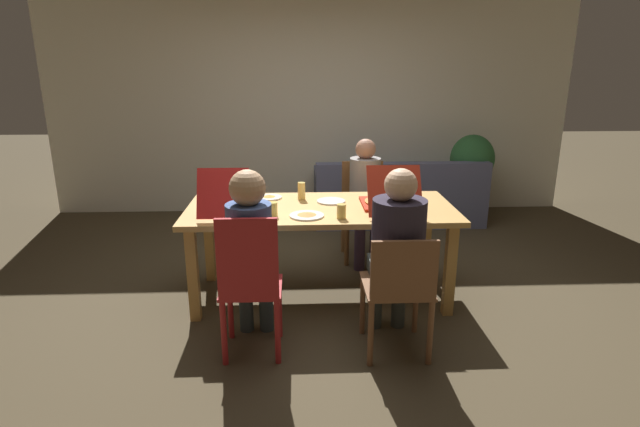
{
  "coord_description": "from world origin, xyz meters",
  "views": [
    {
      "loc": [
        -0.18,
        -3.85,
        1.87
      ],
      "look_at": [
        0.0,
        0.1,
        0.68
      ],
      "focal_mm": 28.45,
      "sensor_mm": 36.0,
      "label": 1
    }
  ],
  "objects_px": {
    "person_2": "(365,192)",
    "potted_plant": "(471,170)",
    "person_0": "(251,245)",
    "pizza_box_1": "(228,204)",
    "chair_0": "(250,282)",
    "drinking_glass_1": "(273,209)",
    "plate_0": "(331,201)",
    "chair_2": "(363,207)",
    "plate_1": "(269,197)",
    "drinking_glass_0": "(301,191)",
    "chair_1": "(399,287)",
    "pizza_box_0": "(388,201)",
    "plate_2": "(307,215)",
    "drinking_glass_3": "(341,211)",
    "dining_table": "(321,217)",
    "couch": "(397,198)",
    "person_1": "(396,244)",
    "drinking_glass_2": "(215,191)"
  },
  "relations": [
    {
      "from": "person_2",
      "to": "pizza_box_0",
      "type": "xyz_separation_m",
      "value": [
        0.07,
        -0.79,
        0.13
      ]
    },
    {
      "from": "plate_0",
      "to": "drinking_glass_2",
      "type": "bearing_deg",
      "value": 168.76
    },
    {
      "from": "chair_2",
      "to": "couch",
      "type": "bearing_deg",
      "value": 63.04
    },
    {
      "from": "dining_table",
      "to": "plate_1",
      "type": "height_order",
      "value": "plate_1"
    },
    {
      "from": "couch",
      "to": "drinking_glass_1",
      "type": "bearing_deg",
      "value": -121.64
    },
    {
      "from": "chair_1",
      "to": "drinking_glass_0",
      "type": "relative_size",
      "value": 5.92
    },
    {
      "from": "plate_0",
      "to": "plate_2",
      "type": "bearing_deg",
      "value": -117.64
    },
    {
      "from": "chair_0",
      "to": "dining_table",
      "type": "bearing_deg",
      "value": 61.44
    },
    {
      "from": "person_0",
      "to": "plate_2",
      "type": "bearing_deg",
      "value": 53.46
    },
    {
      "from": "chair_2",
      "to": "drinking_glass_0",
      "type": "bearing_deg",
      "value": -131.92
    },
    {
      "from": "person_0",
      "to": "person_1",
      "type": "xyz_separation_m",
      "value": [
        0.95,
        -0.02,
        -0.0
      ]
    },
    {
      "from": "person_1",
      "to": "couch",
      "type": "height_order",
      "value": "person_1"
    },
    {
      "from": "dining_table",
      "to": "chair_2",
      "type": "height_order",
      "value": "chair_2"
    },
    {
      "from": "person_0",
      "to": "drinking_glass_2",
      "type": "xyz_separation_m",
      "value": [
        -0.39,
        1.09,
        0.09
      ]
    },
    {
      "from": "person_1",
      "to": "chair_2",
      "type": "xyz_separation_m",
      "value": [
        0.0,
        1.69,
        -0.23
      ]
    },
    {
      "from": "pizza_box_0",
      "to": "potted_plant",
      "type": "relative_size",
      "value": 0.58
    },
    {
      "from": "chair_1",
      "to": "pizza_box_0",
      "type": "bearing_deg",
      "value": 85.36
    },
    {
      "from": "chair_1",
      "to": "drinking_glass_2",
      "type": "xyz_separation_m",
      "value": [
        -1.34,
        1.25,
        0.33
      ]
    },
    {
      "from": "chair_2",
      "to": "drinking_glass_3",
      "type": "height_order",
      "value": "chair_2"
    },
    {
      "from": "chair_2",
      "to": "pizza_box_0",
      "type": "distance_m",
      "value": 1.0
    },
    {
      "from": "drinking_glass_0",
      "to": "drinking_glass_2",
      "type": "xyz_separation_m",
      "value": [
        -0.73,
        0.11,
        -0.02
      ]
    },
    {
      "from": "chair_2",
      "to": "plate_1",
      "type": "xyz_separation_m",
      "value": [
        -0.88,
        -0.62,
        0.28
      ]
    },
    {
      "from": "person_1",
      "to": "chair_2",
      "type": "relative_size",
      "value": 1.33
    },
    {
      "from": "dining_table",
      "to": "chair_1",
      "type": "xyz_separation_m",
      "value": [
        0.46,
        -0.91,
        -0.19
      ]
    },
    {
      "from": "pizza_box_1",
      "to": "chair_1",
      "type": "bearing_deg",
      "value": -35.34
    },
    {
      "from": "chair_1",
      "to": "drinking_glass_3",
      "type": "height_order",
      "value": "drinking_glass_3"
    },
    {
      "from": "pizza_box_0",
      "to": "potted_plant",
      "type": "bearing_deg",
      "value": 56.28
    },
    {
      "from": "plate_0",
      "to": "plate_1",
      "type": "xyz_separation_m",
      "value": [
        -0.51,
        0.14,
        0.0
      ]
    },
    {
      "from": "pizza_box_1",
      "to": "drinking_glass_0",
      "type": "height_order",
      "value": "pizza_box_1"
    },
    {
      "from": "dining_table",
      "to": "plate_0",
      "type": "height_order",
      "value": "plate_0"
    },
    {
      "from": "person_0",
      "to": "pizza_box_1",
      "type": "distance_m",
      "value": 0.72
    },
    {
      "from": "dining_table",
      "to": "couch",
      "type": "distance_m",
      "value": 2.29
    },
    {
      "from": "chair_0",
      "to": "drinking_glass_3",
      "type": "relative_size",
      "value": 9.19
    },
    {
      "from": "dining_table",
      "to": "person_1",
      "type": "height_order",
      "value": "person_1"
    },
    {
      "from": "person_0",
      "to": "drinking_glass_0",
      "type": "xyz_separation_m",
      "value": [
        0.34,
        0.99,
        0.11
      ]
    },
    {
      "from": "drinking_glass_0",
      "to": "couch",
      "type": "height_order",
      "value": "drinking_glass_0"
    },
    {
      "from": "plate_0",
      "to": "drinking_glass_1",
      "type": "relative_size",
      "value": 2.17
    },
    {
      "from": "plate_1",
      "to": "drinking_glass_0",
      "type": "distance_m",
      "value": 0.29
    },
    {
      "from": "dining_table",
      "to": "pizza_box_1",
      "type": "relative_size",
      "value": 3.97
    },
    {
      "from": "drinking_glass_1",
      "to": "chair_2",
      "type": "bearing_deg",
      "value": 54.26
    },
    {
      "from": "chair_1",
      "to": "plate_0",
      "type": "xyz_separation_m",
      "value": [
        -0.37,
        1.06,
        0.29
      ]
    },
    {
      "from": "chair_0",
      "to": "drinking_glass_0",
      "type": "distance_m",
      "value": 1.22
    },
    {
      "from": "chair_1",
      "to": "plate_2",
      "type": "xyz_separation_m",
      "value": [
        -0.57,
        0.66,
        0.29
      ]
    },
    {
      "from": "chair_0",
      "to": "drinking_glass_1",
      "type": "height_order",
      "value": "chair_0"
    },
    {
      "from": "drinking_glass_2",
      "to": "drinking_glass_3",
      "type": "xyz_separation_m",
      "value": [
        1.02,
        -0.65,
        -0.0
      ]
    },
    {
      "from": "chair_1",
      "to": "pizza_box_1",
      "type": "relative_size",
      "value": 1.6
    },
    {
      "from": "plate_0",
      "to": "potted_plant",
      "type": "bearing_deg",
      "value": 46.1
    },
    {
      "from": "person_2",
      "to": "potted_plant",
      "type": "distance_m",
      "value": 1.92
    },
    {
      "from": "dining_table",
      "to": "drinking_glass_1",
      "type": "height_order",
      "value": "drinking_glass_1"
    },
    {
      "from": "drinking_glass_0",
      "to": "chair_2",
      "type": "bearing_deg",
      "value": 48.08
    }
  ]
}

